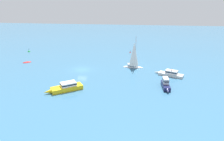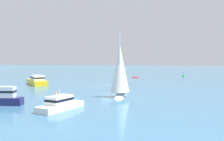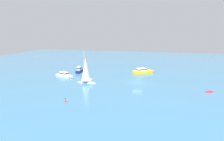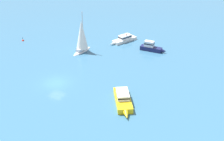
{
  "view_description": "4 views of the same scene",
  "coord_description": "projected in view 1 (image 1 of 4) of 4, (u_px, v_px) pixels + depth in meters",
  "views": [
    {
      "loc": [
        -55.16,
        -13.75,
        19.98
      ],
      "look_at": [
        -2.97,
        -8.35,
        1.11
      ],
      "focal_mm": 36.41,
      "sensor_mm": 36.0,
      "label": 1
    },
    {
      "loc": [
        6.17,
        -52.79,
        5.91
      ],
      "look_at": [
        1.16,
        -4.52,
        2.95
      ],
      "focal_mm": 48.74,
      "sensor_mm": 36.0,
      "label": 2
    },
    {
      "loc": [
        53.74,
        5.92,
        14.07
      ],
      "look_at": [
        -10.87,
        -9.7,
        0.88
      ],
      "focal_mm": 32.78,
      "sensor_mm": 36.0,
      "label": 3
    },
    {
      "loc": [
        -30.93,
        38.01,
        27.42
      ],
      "look_at": [
        -9.02,
        -3.81,
        2.86
      ],
      "focal_mm": 51.21,
      "sensor_mm": 36.0,
      "label": 4
    }
  ],
  "objects": [
    {
      "name": "ground_plane",
      "position": [
        82.0,
        70.0,
        59.72
      ],
      "size": [
        161.56,
        161.56,
        0.0
      ],
      "primitive_type": "plane",
      "color": "teal"
    },
    {
      "name": "cabin_cruiser_1",
      "position": [
        166.0,
        84.0,
        48.47
      ],
      "size": [
        5.66,
        1.62,
        2.08
      ],
      "rotation": [
        0.0,
        0.0,
        3.19
      ],
      "color": "#191E4C",
      "rests_on": "ground"
    },
    {
      "name": "cabin_cruiser",
      "position": [
        170.0,
        73.0,
        55.23
      ],
      "size": [
        4.03,
        7.15,
        2.11
      ],
      "rotation": [
        0.0,
        0.0,
        1.16
      ],
      "color": "silver",
      "rests_on": "ground"
    },
    {
      "name": "sailboat",
      "position": [
        134.0,
        56.0,
        60.27
      ],
      "size": [
        2.66,
        5.53,
        8.95
      ],
      "rotation": [
        0.0,
        0.0,
        4.62
      ],
      "color": "white",
      "rests_on": "ground"
    },
    {
      "name": "channel_buoy",
      "position": [
        130.0,
        53.0,
        75.6
      ],
      "size": [
        0.53,
        0.53,
        1.04
      ],
      "color": "red",
      "rests_on": "ground"
    },
    {
      "name": "motor_cruiser",
      "position": [
        66.0,
        87.0,
        47.29
      ],
      "size": [
        5.76,
        7.61,
        1.71
      ],
      "rotation": [
        0.0,
        0.0,
        2.15
      ],
      "color": "yellow",
      "rests_on": "ground"
    },
    {
      "name": "mooring_buoy",
      "position": [
        29.0,
        52.0,
        76.68
      ],
      "size": [
        0.76,
        0.76,
        1.43
      ],
      "color": "green",
      "rests_on": "ground"
    },
    {
      "name": "rib",
      "position": [
        27.0,
        62.0,
        65.5
      ],
      "size": [
        2.31,
        2.67,
        0.46
      ],
      "rotation": [
        0.0,
        0.0,
        2.15
      ],
      "color": "#B21E1E",
      "rests_on": "ground"
    }
  ]
}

